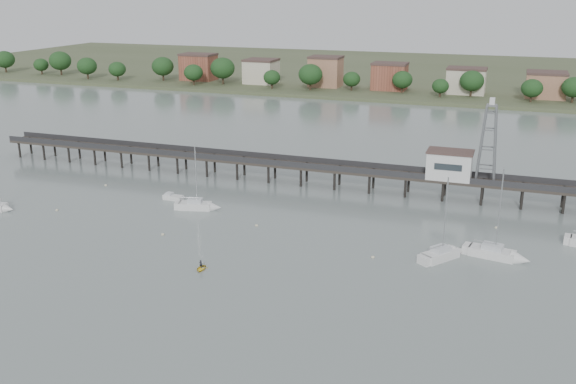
% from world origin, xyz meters
% --- Properties ---
extents(ground_plane, '(500.00, 500.00, 0.00)m').
position_xyz_m(ground_plane, '(0.00, 0.00, 0.00)').
color(ground_plane, slate).
rests_on(ground_plane, ground).
extents(pier, '(150.00, 5.00, 5.50)m').
position_xyz_m(pier, '(0.00, 60.00, 3.79)').
color(pier, '#2D2823').
rests_on(pier, ground).
extents(pier_building, '(8.40, 5.40, 5.30)m').
position_xyz_m(pier_building, '(25.00, 60.00, 6.67)').
color(pier_building, silver).
rests_on(pier_building, ground).
extents(lattice_tower, '(3.20, 3.20, 15.50)m').
position_xyz_m(lattice_tower, '(31.50, 60.00, 11.10)').
color(lattice_tower, slate).
rests_on(lattice_tower, ground).
extents(sailboat_d, '(9.11, 4.10, 14.47)m').
position_xyz_m(sailboat_d, '(35.75, 33.77, 0.64)').
color(sailboat_d, silver).
rests_on(sailboat_d, ground).
extents(sailboat_c, '(6.60, 7.77, 13.17)m').
position_xyz_m(sailboat_c, '(27.97, 31.65, 0.64)').
color(sailboat_c, silver).
rests_on(sailboat_c, ground).
extents(sailboat_b, '(7.94, 4.01, 12.66)m').
position_xyz_m(sailboat_b, '(-15.87, 38.87, 0.65)').
color(sailboat_b, silver).
rests_on(sailboat_b, ground).
extents(white_tender, '(3.86, 1.81, 1.46)m').
position_xyz_m(white_tender, '(-23.54, 42.11, 0.45)').
color(white_tender, silver).
rests_on(white_tender, ground).
extents(yellow_dinghy, '(1.67, 0.63, 2.29)m').
position_xyz_m(yellow_dinghy, '(-4.23, 15.71, 0.00)').
color(yellow_dinghy, yellow).
rests_on(yellow_dinghy, ground).
extents(dinghy_occupant, '(0.73, 1.26, 0.29)m').
position_xyz_m(dinghy_occupant, '(-4.23, 15.71, 0.00)').
color(dinghy_occupant, black).
rests_on(dinghy_occupant, ground).
extents(mooring_buoys, '(92.12, 25.76, 0.39)m').
position_xyz_m(mooring_buoys, '(0.42, 33.09, 0.08)').
color(mooring_buoys, beige).
rests_on(mooring_buoys, ground).
extents(far_shore, '(500.00, 170.00, 10.40)m').
position_xyz_m(far_shore, '(0.36, 239.58, 0.95)').
color(far_shore, '#475133').
rests_on(far_shore, ground).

